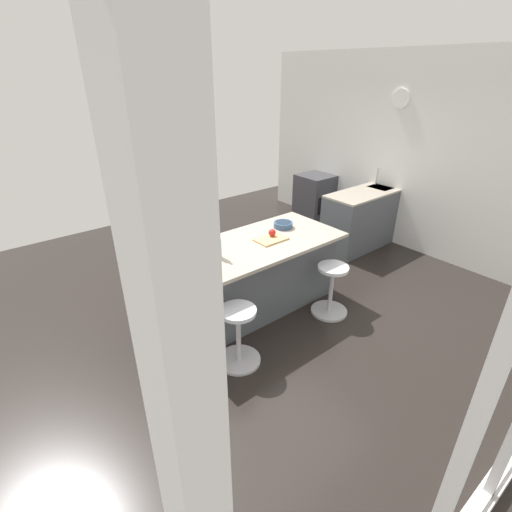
{
  "coord_description": "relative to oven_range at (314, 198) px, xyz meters",
  "views": [
    {
      "loc": [
        2.72,
        3.12,
        2.68
      ],
      "look_at": [
        0.32,
        0.15,
        0.76
      ],
      "focal_mm": 26.35,
      "sensor_mm": 36.0,
      "label": 1
    }
  ],
  "objects": [
    {
      "name": "kitchen_island",
      "position": [
        2.82,
        1.61,
        0.01
      ],
      "size": [
        2.17,
        0.98,
        0.89
      ],
      "color": "#4C5156",
      "rests_on": "ground_plane"
    },
    {
      "name": "stool_by_window",
      "position": [
        2.13,
        2.28,
        -0.15
      ],
      "size": [
        0.44,
        0.44,
        0.63
      ],
      "color": "#B7B7BC",
      "rests_on": "ground_plane"
    },
    {
      "name": "oven_range",
      "position": [
        0.0,
        0.0,
        0.0
      ],
      "size": [
        0.6,
        0.61,
        0.89
      ],
      "color": "#38383D",
      "rests_on": "ground_plane"
    },
    {
      "name": "apple_red",
      "position": [
        2.54,
        1.65,
        0.51
      ],
      "size": [
        0.09,
        0.09,
        0.09
      ],
      "primitive_type": "sphere",
      "color": "red",
      "rests_on": "cutting_board"
    },
    {
      "name": "fruit_bowl",
      "position": [
        2.22,
        1.5,
        0.49
      ],
      "size": [
        0.24,
        0.24,
        0.07
      ],
      "color": "#334C6B",
      "rests_on": "kitchen_island"
    },
    {
      "name": "water_bottle",
      "position": [
        3.31,
        1.69,
        0.57
      ],
      "size": [
        0.06,
        0.06,
        0.31
      ],
      "color": "silver",
      "rests_on": "kitchen_island"
    },
    {
      "name": "interior_partition_left",
      "position": [
        -0.35,
        1.55,
        1.03
      ],
      "size": [
        0.15,
        5.81,
        2.95
      ],
      "color": "silver",
      "rests_on": "ground_plane"
    },
    {
      "name": "sink_cabinet",
      "position": [
        -0.0,
        1.28,
        0.02
      ],
      "size": [
        1.87,
        0.6,
        1.2
      ],
      "color": "#4C5156",
      "rests_on": "ground_plane"
    },
    {
      "name": "stool_middle",
      "position": [
        3.5,
        2.28,
        -0.15
      ],
      "size": [
        0.44,
        0.44,
        0.63
      ],
      "color": "#B7B7BC",
      "rests_on": "ground_plane"
    },
    {
      "name": "ground_plane",
      "position": [
        2.5,
        1.55,
        -0.45
      ],
      "size": [
        7.55,
        7.55,
        0.0
      ],
      "primitive_type": "plane",
      "color": "black"
    },
    {
      "name": "cutting_board",
      "position": [
        2.59,
        1.7,
        0.46
      ],
      "size": [
        0.36,
        0.24,
        0.02
      ],
      "primitive_type": "cube",
      "color": "tan",
      "rests_on": "kitchen_island"
    }
  ]
}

